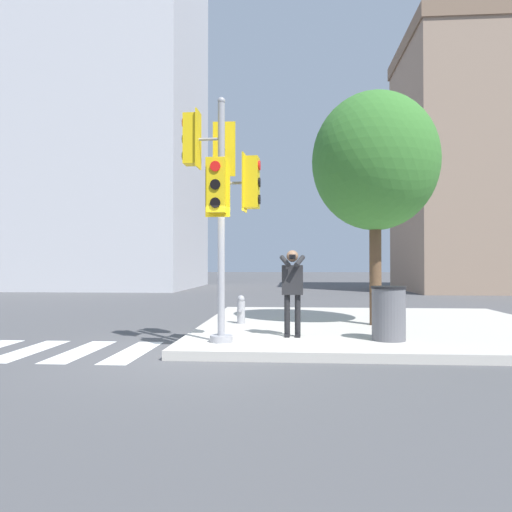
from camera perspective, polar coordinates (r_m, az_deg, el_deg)
The scene contains 9 objects.
ground_plane at distance 8.59m, azimuth -6.55°, elevation -11.23°, with size 160.00×160.00×0.00m, color #4C4C4F.
sidewalk_corner at distance 12.05m, azimuth 13.51°, elevation -7.83°, with size 8.00×8.00×0.16m.
crosswalk_stripes at distance 9.84m, azimuth -24.49°, elevation -9.81°, with size 4.26×2.23×0.01m.
traffic_signal_pole at distance 8.96m, azimuth -4.01°, elevation 8.55°, with size 1.40×1.40×4.35m.
person_photographer at distance 9.52m, azimuth 4.18°, elevation -3.26°, with size 0.50×0.53×1.64m.
street_tree at distance 11.82m, azimuth 13.45°, elevation 10.41°, with size 2.85×2.85×5.28m.
fire_hydrant at distance 11.60m, azimuth -1.72°, elevation -6.13°, with size 0.18×0.24×0.65m.
trash_bin at distance 9.37m, azimuth 14.92°, elevation -6.33°, with size 0.63×0.63×0.97m.
building_left at distance 35.76m, azimuth -20.93°, elevation 15.21°, with size 16.98×10.89×22.79m.
Camera 1 is at (1.58, -8.30, 1.55)m, focal length 35.00 mm.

